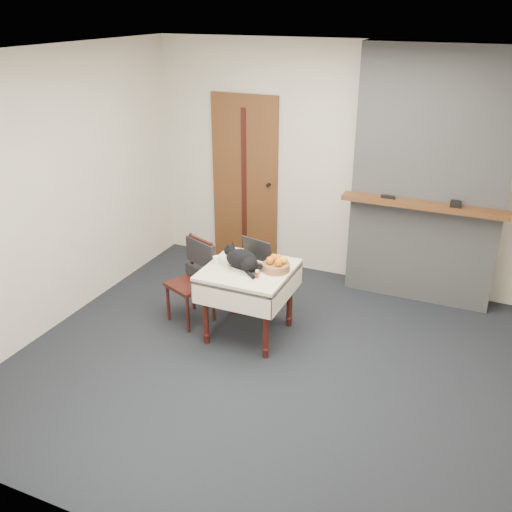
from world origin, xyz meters
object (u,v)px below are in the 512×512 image
(cat, at_px, (242,260))
(pill_bottle, at_px, (257,274))
(door, at_px, (245,181))
(cream_jar, at_px, (217,260))
(chair, at_px, (196,269))
(fruit_basket, at_px, (276,265))
(side_table, at_px, (249,279))
(laptop, at_px, (252,260))

(cat, bearing_deg, pill_bottle, -11.00)
(pill_bottle, bearing_deg, door, 117.75)
(door, xyz_separation_m, cream_jar, (0.46, -1.64, -0.26))
(cat, bearing_deg, chair, -174.24)
(fruit_basket, bearing_deg, side_table, -166.82)
(pill_bottle, xyz_separation_m, fruit_basket, (0.10, 0.21, 0.02))
(door, xyz_separation_m, laptop, (0.78, -1.54, -0.24))
(laptop, bearing_deg, chair, -168.41)
(side_table, bearing_deg, pill_bottle, -44.24)
(door, relative_size, chair, 2.37)
(side_table, xyz_separation_m, fruit_basket, (0.25, 0.06, 0.17))
(cat, xyz_separation_m, cream_jar, (-0.27, 0.01, -0.06))
(pill_bottle, height_order, fruit_basket, fruit_basket)
(door, bearing_deg, fruit_basket, -56.58)
(fruit_basket, relative_size, chair, 0.29)
(laptop, distance_m, fruit_basket, 0.24)
(cream_jar, xyz_separation_m, chair, (-0.29, 0.12, -0.20))
(pill_bottle, bearing_deg, side_table, 135.76)
(door, xyz_separation_m, chair, (0.16, -1.52, -0.46))
(laptop, distance_m, cream_jar, 0.34)
(cream_jar, relative_size, fruit_basket, 0.30)
(side_table, distance_m, chair, 0.61)
(cat, relative_size, pill_bottle, 5.70)
(door, distance_m, cream_jar, 1.72)
(cream_jar, bearing_deg, pill_bottle, -14.10)
(fruit_basket, height_order, chair, chair)
(laptop, bearing_deg, cream_jar, -150.11)
(fruit_basket, bearing_deg, cat, -161.80)
(door, height_order, cream_jar, door)
(pill_bottle, relative_size, fruit_basket, 0.29)
(cream_jar, height_order, pill_bottle, cream_jar)
(cat, bearing_deg, fruit_basket, 36.38)
(fruit_basket, bearing_deg, pill_bottle, -115.02)
(door, distance_m, chair, 1.60)
(side_table, relative_size, pill_bottle, 10.76)
(cream_jar, bearing_deg, cat, -1.27)
(chair, bearing_deg, cat, 10.22)
(cream_jar, height_order, fruit_basket, fruit_basket)
(side_table, height_order, chair, chair)
(fruit_basket, bearing_deg, chair, 178.27)
(cat, relative_size, chair, 0.49)
(cream_jar, bearing_deg, fruit_basket, 9.23)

